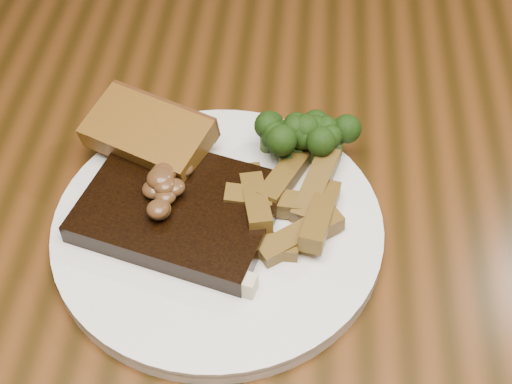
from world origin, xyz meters
TOP-DOWN VIEW (x-y plane):
  - dining_table at (0.00, 0.00)m, footprint 1.60×0.90m
  - plate at (-0.05, -0.04)m, footprint 0.31×0.31m
  - steak at (-0.08, -0.04)m, footprint 0.18×0.16m
  - steak_bone at (-0.08, -0.09)m, footprint 0.14×0.05m
  - mushroom_pile at (-0.09, -0.03)m, footprint 0.06×0.06m
  - garlic_bread at (-0.11, 0.03)m, footprint 0.12×0.10m
  - potato_wedges at (0.01, -0.03)m, footprint 0.10×0.10m
  - broccoli_cluster at (0.02, 0.04)m, footprint 0.08×0.08m

SIDE VIEW (x-z plane):
  - dining_table at x=0.00m, z-range 0.28..1.03m
  - plate at x=-0.05m, z-range 0.75..0.76m
  - steak_bone at x=-0.08m, z-range 0.76..0.78m
  - steak at x=-0.08m, z-range 0.76..0.78m
  - garlic_bread at x=-0.11m, z-range 0.76..0.79m
  - potato_wedges at x=0.01m, z-range 0.76..0.79m
  - broccoli_cluster at x=0.02m, z-range 0.76..0.80m
  - mushroom_pile at x=-0.09m, z-range 0.78..0.81m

